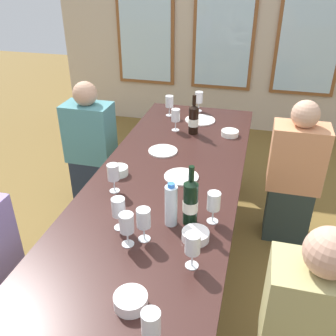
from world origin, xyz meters
The scene contains 25 objects.
ground_plane centered at (0.00, 0.00, 0.00)m, with size 12.00×12.00×0.00m, color brown.
back_wall_with_windows centered at (0.00, 2.78, 1.45)m, with size 4.10×0.10×2.90m.
dining_table centered at (0.00, 0.00, 0.68)m, with size 0.90×2.80×0.74m.
white_plate_0 centered at (-0.11, 0.45, 0.74)m, with size 0.20×0.20×0.01m, color white.
white_plate_1 centered at (0.04, 1.08, 0.74)m, with size 0.25×0.25×0.01m, color white.
white_plate_2 centered at (0.09, 0.14, 0.74)m, with size 0.21×0.21×0.01m, color white.
wine_bottle_0 centered at (0.23, -0.29, 0.87)m, with size 0.08×0.08×0.33m.
wine_bottle_1 centered at (0.03, 0.81, 0.85)m, with size 0.08×0.08×0.30m.
tasting_bowl_0 centered at (0.11, -0.87, 0.77)m, with size 0.13×0.13×0.05m, color white.
tasting_bowl_1 centered at (-0.30, 0.07, 0.77)m, with size 0.12×0.12×0.05m, color white.
tasting_bowl_2 centered at (0.28, -0.42, 0.76)m, with size 0.13×0.13×0.05m, color white.
tasting_bowl_3 centered at (0.31, 0.84, 0.76)m, with size 0.13×0.13×0.04m, color white.
water_bottle centered at (0.14, -0.33, 0.85)m, with size 0.06×0.06×0.24m.
wine_glass_0 centered at (-0.26, -0.11, 0.86)m, with size 0.07×0.07×0.17m.
wine_glass_1 centered at (-0.02, -0.53, 0.86)m, with size 0.07×0.07×0.17m.
wine_glass_2 centered at (0.04, -0.48, 0.86)m, with size 0.07×0.07×0.17m.
wine_glass_3 centered at (-0.24, 1.13, 0.86)m, with size 0.07×0.07×0.17m.
wine_glass_4 centered at (-0.10, -0.42, 0.86)m, with size 0.07×0.07×0.17m.
wine_glass_5 centered at (-0.02, 1.30, 0.86)m, with size 0.07×0.07×0.17m.
wine_glass_6 centered at (-0.12, 0.83, 0.86)m, with size 0.07×0.07×0.17m.
wine_glass_7 centered at (0.24, -1.02, 0.86)m, with size 0.07×0.07×0.17m.
wine_glass_8 centered at (0.30, -0.59, 0.86)m, with size 0.07×0.07×0.17m.
wine_glass_9 centered at (0.34, -0.26, 0.86)m, with size 0.07×0.07×0.17m.
seated_person_2 centered at (-0.81, 0.72, 0.53)m, with size 0.38×0.24×1.11m.
seated_person_3 centered at (0.81, 0.69, 0.53)m, with size 0.38×0.24×1.11m.
Camera 1 is at (0.50, -1.81, 1.93)m, focal length 40.02 mm.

